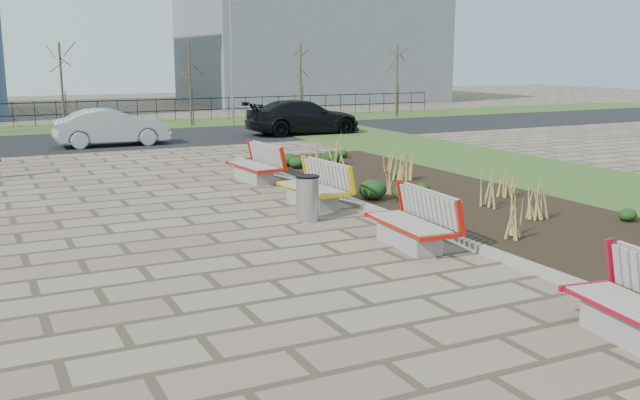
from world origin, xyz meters
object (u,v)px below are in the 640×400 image
bench_d (253,163)px  litter_bin (307,199)px  lamp_east (232,64)px  car_silver (112,127)px  car_black (303,117)px  bench_c (312,185)px  bench_b (409,220)px

bench_d → litter_bin: 5.13m
litter_bin → lamp_east: 21.80m
car_silver → car_black: bearing=-85.7°
bench_c → car_black: (6.39, 14.18, 0.27)m
bench_c → car_black: bearing=61.1°
bench_c → bench_d: (0.00, 3.77, 0.00)m
bench_b → car_black: bearing=74.2°
car_silver → car_black: size_ratio=0.83×
car_silver → litter_bin: bearing=-174.4°
car_silver → car_black: car_black is taller
litter_bin → lamp_east: size_ratio=0.16×
bench_c → litter_bin: bearing=-124.3°
bench_b → car_black: car_black is taller
litter_bin → car_silver: car_silver is taller
bench_c → car_silver: bearing=93.8°
bench_b → car_silver: 17.80m
bench_d → litter_bin: (-0.74, -5.08, -0.02)m
bench_c → lamp_east: 20.36m
car_black → lamp_east: (-1.39, 5.40, 2.27)m
car_black → bench_b: bearing=161.6°
bench_d → lamp_east: lamp_east is taller
car_silver → car_black: 8.43m
bench_c → bench_d: same height
bench_c → lamp_east: bearing=71.1°
bench_d → car_black: bearing=54.3°
bench_b → car_black: 19.30m
car_silver → lamp_east: lamp_east is taller
bench_b → car_black: (6.39, 18.21, 0.27)m
bench_d → car_silver: 10.09m
bench_b → bench_c: same height
bench_d → car_silver: (-2.02, 9.88, 0.23)m
car_black → car_silver: bearing=94.5°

